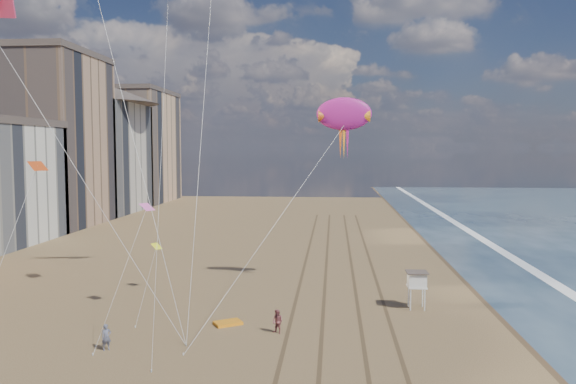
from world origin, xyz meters
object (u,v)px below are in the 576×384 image
Objects in this scene: grounded_kite at (228,323)px; lifeguard_stand at (417,280)px; kite_flyer_a at (106,337)px; kite_flyer_b at (278,322)px; show_kite at (344,114)px.

lifeguard_stand is at bearing -11.21° from grounded_kite.
lifeguard_stand reaches higher than kite_flyer_a.
kite_flyer_b reaches higher than grounded_kite.
kite_flyer_b is at bearing -55.04° from grounded_kite.
kite_flyer_a is (-6.81, -5.84, 0.74)m from grounded_kite.
grounded_kite is (-14.48, -5.27, -2.24)m from lifeguard_stand.
kite_flyer_a is at bearing -132.79° from show_kite.
lifeguard_stand is 15.57m from grounded_kite.
lifeguard_stand reaches higher than kite_flyer_b.
kite_flyer_a is 11.45m from kite_flyer_b.
grounded_kite is 21.07m from show_kite.
kite_flyer_b is (-4.75, -12.53, -15.15)m from show_kite.
show_kite is at bearing 136.55° from lifeguard_stand.
grounded_kite is at bearing -172.82° from kite_flyer_b.
show_kite is (8.61, 10.82, 15.89)m from grounded_kite.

